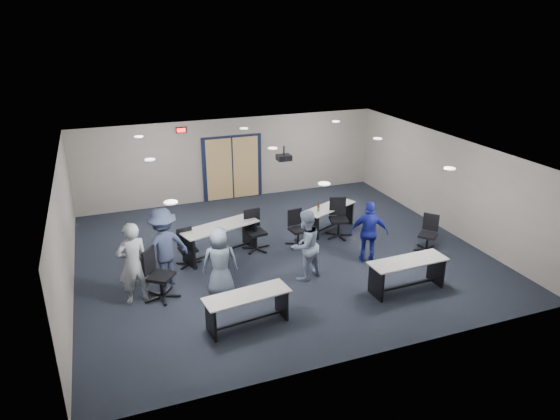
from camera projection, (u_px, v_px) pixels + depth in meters
name	position (u px, v px, depth m)	size (l,w,h in m)	color
floor	(280.00, 253.00, 12.96)	(10.00, 10.00, 0.00)	black
back_wall	(232.00, 159.00, 16.39)	(10.00, 0.04, 2.70)	gray
front_wall	(372.00, 291.00, 8.54)	(10.00, 0.04, 2.70)	gray
left_wall	(65.00, 233.00, 10.83)	(0.04, 9.00, 2.70)	gray
right_wall	(445.00, 182.00, 14.10)	(0.04, 9.00, 2.70)	gray
ceiling	(280.00, 152.00, 11.97)	(10.00, 9.00, 0.04)	white
double_door	(232.00, 168.00, 16.47)	(2.00, 0.07, 2.20)	black
exit_sign	(181.00, 130.00, 15.42)	(0.32, 0.07, 0.18)	black
ceiling_projector	(284.00, 157.00, 12.61)	(0.35, 0.32, 0.37)	black
ceiling_can_lights	(276.00, 151.00, 12.20)	(6.24, 5.74, 0.02)	white
table_front_left	(247.00, 304.00, 9.78)	(1.77, 0.77, 0.69)	beige
table_front_right	(407.00, 270.00, 11.05)	(1.81, 0.65, 0.73)	beige
table_back_left	(220.00, 235.00, 12.63)	(2.13, 1.24, 0.82)	beige
table_back_right	(329.00, 214.00, 14.20)	(1.82, 1.26, 0.97)	beige
chair_back_a	(188.00, 248.00, 12.16)	(0.58, 0.58, 0.92)	black
chair_back_b	(256.00, 231.00, 12.95)	(0.67, 0.67, 1.07)	black
chair_back_c	(298.00, 228.00, 13.22)	(0.61, 0.61, 0.97)	black
chair_back_d	(339.00, 218.00, 13.73)	(0.68, 0.68, 1.09)	black
chair_loose_left	(160.00, 274.00, 10.69)	(0.72, 0.72, 1.15)	black
chair_loose_right	(428.00, 234.00, 12.91)	(0.61, 0.61, 0.97)	black
person_gray	(133.00, 263.00, 10.43)	(0.67, 0.44, 1.83)	#A1A8AF
person_plaid	(220.00, 262.00, 10.76)	(0.77, 0.50, 1.58)	slate
person_lightblue	(305.00, 245.00, 11.44)	(0.81, 0.63, 1.67)	#94A5C4
person_navy	(369.00, 232.00, 12.24)	(0.93, 0.39, 1.59)	#1C239E
person_back	(163.00, 247.00, 11.17)	(1.18, 0.68, 1.83)	#374163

